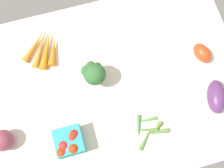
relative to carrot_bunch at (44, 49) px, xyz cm
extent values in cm
cube|color=beige|center=(22.26, -21.72, -2.39)|extent=(104.00, 76.00, 2.00)
cone|color=orange|center=(3.35, -2.15, 0.09)|extent=(6.70, 12.39, 2.96)
cone|color=orange|center=(0.97, -0.62, 0.07)|extent=(9.16, 16.54, 2.93)
cone|color=orange|center=(-1.20, 0.77, -0.14)|extent=(10.01, 16.21, 2.50)
cone|color=orange|center=(-3.43, 2.20, -0.04)|extent=(11.94, 12.57, 2.70)
cube|color=teal|center=(1.75, -38.75, 2.01)|extent=(9.87, 9.87, 6.80)
sphere|color=red|center=(4.19, -37.07, 4.96)|extent=(3.03, 3.03, 3.03)
sphere|color=red|center=(-0.58, -41.24, 4.64)|extent=(2.41, 2.41, 2.41)
sphere|color=red|center=(-1.57, -42.05, 4.85)|extent=(3.15, 3.15, 3.15)
sphere|color=red|center=(2.82, -42.01, 5.13)|extent=(3.29, 3.29, 3.29)
sphere|color=red|center=(3.38, -37.96, 4.81)|extent=(2.86, 2.86, 2.86)
sphere|color=red|center=(-0.34, -39.99, 4.73)|extent=(3.36, 3.36, 3.36)
sphere|color=brown|center=(-20.83, -32.16, 2.45)|extent=(7.68, 7.68, 7.68)
cone|color=#52853E|center=(28.51, -45.01, -0.62)|extent=(7.20, 7.40, 1.55)
cone|color=#448B35|center=(30.96, -38.33, -0.70)|extent=(7.64, 1.99, 1.39)
cone|color=#428244|center=(27.36, -40.05, -0.63)|extent=(4.17, 9.09, 1.53)
cone|color=#547D3A|center=(29.03, -41.71, -0.67)|extent=(9.96, 3.76, 1.45)
cone|color=#4F7D2D|center=(33.55, -42.57, -0.50)|extent=(5.75, 5.25, 1.78)
cone|color=#537A3C|center=(32.64, -43.65, -0.51)|extent=(9.91, 2.86, 1.77)
ellipsoid|color=#572F61|center=(58.36, -37.27, 1.99)|extent=(10.32, 14.33, 6.77)
cylinder|color=#9FC68B|center=(16.71, -18.10, 0.94)|extent=(2.92, 2.92, 4.66)
sphere|color=#2F6230|center=(16.71, -18.10, 6.39)|extent=(8.31, 8.31, 8.31)
sphere|color=#356A36|center=(18.41, -15.24, 5.76)|extent=(3.20, 3.20, 3.20)
sphere|color=#286533|center=(14.21, -15.91, 5.68)|extent=(4.34, 4.34, 4.34)
sphere|color=#365C2E|center=(15.40, -15.04, 7.52)|extent=(2.85, 2.85, 2.85)
sphere|color=#325B2C|center=(16.12, -14.83, 7.35)|extent=(3.31, 3.31, 3.31)
ellipsoid|color=red|center=(59.75, -19.04, 1.36)|extent=(7.73, 9.76, 5.50)
camera|label=1|loc=(13.17, -54.49, 109.70)|focal=47.96mm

